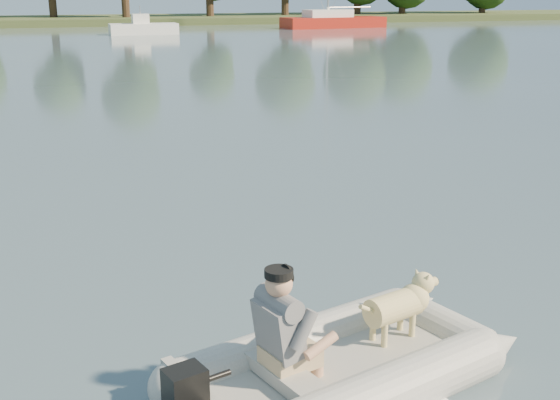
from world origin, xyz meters
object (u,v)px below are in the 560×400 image
object	(u,v)px
dog	(393,312)
motorboat	(143,21)
man	(281,324)
dinghy	(346,325)
sailboat	(333,21)

from	to	relation	value
dog	motorboat	size ratio (longest dim) A/B	0.17
man	motorboat	xyz separation A→B (m)	(4.28, 45.61, 0.25)
dog	motorboat	xyz separation A→B (m)	(3.17, 45.26, 0.47)
dinghy	man	size ratio (longest dim) A/B	4.57
sailboat	motorboat	bearing A→B (deg)	-172.57
dog	sailboat	size ratio (longest dim) A/B	0.07
man	dinghy	bearing A→B (deg)	-4.24
man	sailboat	xyz separation A→B (m)	(19.77, 49.62, -0.16)
man	sailboat	distance (m)	53.41
dog	dinghy	bearing A→B (deg)	-175.43
man	motorboat	size ratio (longest dim) A/B	0.19
motorboat	sailboat	distance (m)	16.01
dog	man	bearing A→B (deg)	180.00
dinghy	man	world-z (taller)	man
man	dog	size ratio (longest dim) A/B	1.16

